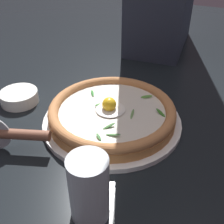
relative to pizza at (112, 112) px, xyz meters
name	(u,v)px	position (x,y,z in m)	size (l,w,h in m)	color
ground_plane	(122,135)	(0.02, 0.03, -0.05)	(2.40, 2.40, 0.03)	black
pizza_plate	(112,121)	(0.00, 0.00, -0.03)	(0.33, 0.33, 0.01)	white
pizza	(112,112)	(0.00, 0.00, 0.00)	(0.30, 0.30, 0.06)	#C07B40
side_bowl	(19,97)	(0.02, -0.26, -0.02)	(0.10, 0.10, 0.03)	white
pizza_cutter	(15,134)	(0.17, -0.14, 0.01)	(0.07, 0.16, 0.08)	silver
drinking_glass	(89,192)	(0.24, 0.07, 0.02)	(0.06, 0.06, 0.12)	silver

